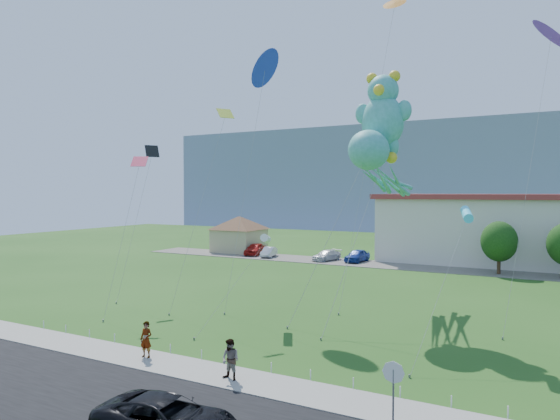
% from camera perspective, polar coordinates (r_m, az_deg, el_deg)
% --- Properties ---
extents(ground, '(160.00, 160.00, 0.00)m').
position_cam_1_polar(ground, '(26.83, -5.44, -16.19)').
color(ground, '#204914').
rests_on(ground, ground).
extents(road, '(80.00, 8.00, 0.06)m').
position_cam_1_polar(road, '(21.06, -18.45, -21.44)').
color(road, black).
rests_on(road, ground).
extents(sidewalk, '(80.00, 2.50, 0.10)m').
position_cam_1_polar(sidewalk, '(24.69, -9.14, -17.72)').
color(sidewalk, gray).
rests_on(sidewalk, ground).
extents(parking_strip, '(70.00, 6.00, 0.06)m').
position_cam_1_polar(parking_strip, '(58.58, 13.93, -6.25)').
color(parking_strip, '#59544C').
rests_on(parking_strip, ground).
extents(hill_ridge, '(160.00, 50.00, 25.00)m').
position_cam_1_polar(hill_ridge, '(142.01, 22.39, 3.52)').
color(hill_ridge, slate).
rests_on(hill_ridge, ground).
extents(pavilion, '(9.20, 9.20, 5.00)m').
position_cam_1_polar(pavilion, '(70.63, -4.68, -2.35)').
color(pavilion, tan).
rests_on(pavilion, ground).
extents(stop_sign, '(0.80, 0.07, 2.50)m').
position_cam_1_polar(stop_sign, '(18.81, 12.83, -18.28)').
color(stop_sign, slate).
rests_on(stop_sign, ground).
extents(rope_fence, '(26.05, 0.05, 0.50)m').
position_cam_1_polar(rope_fence, '(25.73, -7.10, -16.42)').
color(rope_fence, white).
rests_on(rope_fence, ground).
extents(tree_near, '(3.60, 3.60, 5.47)m').
position_cam_1_polar(tree_near, '(55.62, 23.76, -3.31)').
color(tree_near, '#3F2B19').
rests_on(tree_near, ground).
extents(suv, '(5.27, 2.66, 1.43)m').
position_cam_1_polar(suv, '(18.46, -12.78, -22.35)').
color(suv, black).
rests_on(suv, road).
extents(pedestrian_left, '(0.70, 0.50, 1.81)m').
position_cam_1_polar(pedestrian_left, '(26.69, -15.05, -14.10)').
color(pedestrian_left, gray).
rests_on(pedestrian_left, sidewalk).
extents(pedestrian_right, '(0.94, 0.77, 1.79)m').
position_cam_1_polar(pedestrian_right, '(23.07, -5.68, -16.65)').
color(pedestrian_right, gray).
rests_on(pedestrian_right, sidewalk).
extents(parked_car_red, '(2.59, 4.84, 1.56)m').
position_cam_1_polar(parked_car_red, '(66.85, -2.85, -4.47)').
color(parked_car_red, red).
rests_on(parked_car_red, parking_strip).
extents(parked_car_silver, '(2.15, 4.00, 1.25)m').
position_cam_1_polar(parked_car_silver, '(64.73, -1.29, -4.82)').
color(parked_car_silver, silver).
rests_on(parked_car_silver, parking_strip).
extents(parked_car_white, '(2.92, 4.65, 1.26)m').
position_cam_1_polar(parked_car_white, '(61.57, 5.35, -5.18)').
color(parked_car_white, silver).
rests_on(parked_car_white, parking_strip).
extents(parked_car_blue, '(2.23, 4.50, 1.48)m').
position_cam_1_polar(parked_car_blue, '(60.89, 8.81, -5.17)').
color(parked_car_blue, navy).
rests_on(parked_car_blue, parking_strip).
extents(octopus_kite, '(4.80, 12.12, 12.55)m').
position_cam_1_polar(octopus_kite, '(35.19, 10.76, 5.34)').
color(octopus_kite, teal).
rests_on(octopus_kite, ground).
extents(teddy_bear_kite, '(3.99, 9.70, 16.76)m').
position_cam_1_polar(teddy_bear_kite, '(35.97, 11.67, 10.58)').
color(teddy_bear_kite, teal).
rests_on(teddy_bear_kite, ground).
extents(small_kite_cyan, '(1.84, 7.40, 7.65)m').
position_cam_1_polar(small_kite_cyan, '(28.82, 20.52, -0.55)').
color(small_kite_cyan, '#36CDF4').
rests_on(small_kite_cyan, ground).
extents(small_kite_yellow, '(2.79, 4.47, 14.50)m').
position_cam_1_polar(small_kite_yellow, '(36.22, -7.03, 8.24)').
color(small_kite_yellow, '#C4D933').
rests_on(small_kite_yellow, ground).
extents(small_kite_purple, '(3.15, 9.35, 19.93)m').
position_cam_1_polar(small_kite_purple, '(40.45, 28.49, 16.60)').
color(small_kite_purple, purple).
rests_on(small_kite_purple, ground).
extents(small_kite_blue, '(1.80, 5.72, 18.49)m').
position_cam_1_polar(small_kite_blue, '(39.12, -1.85, 15.30)').
color(small_kite_blue, blue).
rests_on(small_kite_blue, ground).
extents(small_kite_white, '(1.79, 6.79, 5.82)m').
position_cam_1_polar(small_kite_white, '(32.39, -1.70, -3.37)').
color(small_kite_white, white).
rests_on(small_kite_white, ground).
extents(small_kite_orange, '(2.03, 10.36, 24.73)m').
position_cam_1_polar(small_kite_orange, '(45.08, 12.81, 21.26)').
color(small_kite_orange, orange).
rests_on(small_kite_orange, ground).
extents(small_kite_black, '(1.29, 4.97, 12.21)m').
position_cam_1_polar(small_kite_black, '(42.12, -14.82, 4.75)').
color(small_kite_black, black).
rests_on(small_kite_black, ground).
extents(small_kite_pink, '(1.72, 5.18, 11.08)m').
position_cam_1_polar(small_kite_pink, '(37.41, -16.14, 3.63)').
color(small_kite_pink, '#FF385E').
rests_on(small_kite_pink, ground).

